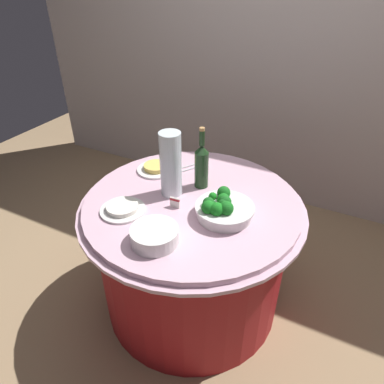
# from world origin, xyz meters

# --- Properties ---
(ground_plane) EXTENTS (6.00, 6.00, 0.00)m
(ground_plane) POSITION_xyz_m (0.00, 0.00, 0.00)
(ground_plane) COLOR #9E7F5B
(back_wall) EXTENTS (4.40, 0.10, 2.60)m
(back_wall) POSITION_xyz_m (0.00, 1.40, 1.30)
(back_wall) COLOR beige
(back_wall) RESTS_ON ground_plane
(buffet_table) EXTENTS (1.16, 1.16, 0.74)m
(buffet_table) POSITION_xyz_m (0.00, 0.00, 0.38)
(buffet_table) COLOR maroon
(buffet_table) RESTS_ON ground_plane
(broccoli_bowl) EXTENTS (0.28, 0.28, 0.12)m
(broccoli_bowl) POSITION_xyz_m (0.19, -0.06, 0.79)
(broccoli_bowl) COLOR white
(broccoli_bowl) RESTS_ON buffet_table
(plate_stack) EXTENTS (0.21, 0.21, 0.07)m
(plate_stack) POSITION_xyz_m (0.00, -0.35, 0.78)
(plate_stack) COLOR white
(plate_stack) RESTS_ON buffet_table
(wine_bottle) EXTENTS (0.07, 0.07, 0.34)m
(wine_bottle) POSITION_xyz_m (-0.02, 0.15, 0.87)
(wine_bottle) COLOR #1B381A
(wine_bottle) RESTS_ON buffet_table
(decorative_fruit_vase) EXTENTS (0.11, 0.11, 0.34)m
(decorative_fruit_vase) POSITION_xyz_m (-0.13, 0.01, 0.89)
(decorative_fruit_vase) COLOR silver
(decorative_fruit_vase) RESTS_ON buffet_table
(serving_tongs) EXTENTS (0.12, 0.16, 0.01)m
(serving_tongs) POSITION_xyz_m (-0.17, 0.28, 0.74)
(serving_tongs) COLOR silver
(serving_tongs) RESTS_ON buffet_table
(food_plate_noodles) EXTENTS (0.22, 0.22, 0.04)m
(food_plate_noodles) POSITION_xyz_m (-0.33, 0.18, 0.75)
(food_plate_noodles) COLOR white
(food_plate_noodles) RESTS_ON buffet_table
(food_plate_rice) EXTENTS (0.22, 0.22, 0.03)m
(food_plate_rice) POSITION_xyz_m (-0.26, -0.23, 0.75)
(food_plate_rice) COLOR white
(food_plate_rice) RESTS_ON buffet_table
(label_placard_front) EXTENTS (0.05, 0.01, 0.05)m
(label_placard_front) POSITION_xyz_m (-0.05, -0.09, 0.77)
(label_placard_front) COLOR white
(label_placard_front) RESTS_ON buffet_table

